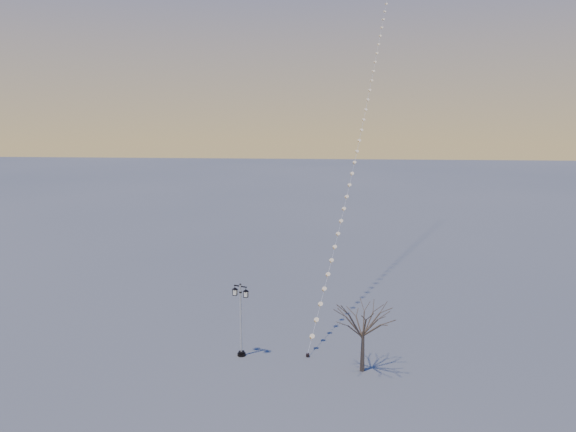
# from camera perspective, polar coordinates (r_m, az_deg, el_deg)

# --- Properties ---
(ground) EXTENTS (300.00, 300.00, 0.00)m
(ground) POSITION_cam_1_polar(r_m,az_deg,el_deg) (32.24, -1.25, -16.52)
(ground) COLOR #5F6160
(ground) RESTS_ON ground
(street_lamp) EXTENTS (1.14, 0.72, 4.73)m
(street_lamp) POSITION_cam_1_polar(r_m,az_deg,el_deg) (33.19, -5.13, -10.76)
(street_lamp) COLOR black
(street_lamp) RESTS_ON ground
(bare_tree) EXTENTS (2.71, 2.71, 4.49)m
(bare_tree) POSITION_cam_1_polar(r_m,az_deg,el_deg) (31.34, 8.18, -11.19)
(bare_tree) COLOR #4F3F2F
(bare_tree) RESTS_ON ground
(kite_train) EXTENTS (8.94, 39.02, 31.85)m
(kite_train) POSITION_cam_1_polar(r_m,az_deg,el_deg) (49.84, 8.15, 11.97)
(kite_train) COLOR black
(kite_train) RESTS_ON ground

